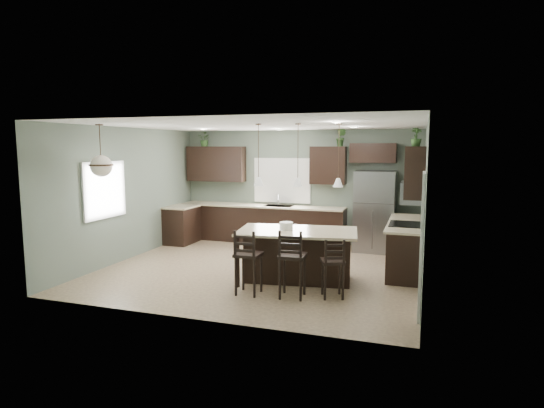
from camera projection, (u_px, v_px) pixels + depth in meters
The scene contains 33 objects.
ground at pixel (261, 269), 8.94m from camera, with size 6.00×6.00×0.00m, color #9E8466.
pantry_door at pixel (421, 245), 6.43m from camera, with size 0.04×0.82×2.04m, color white.
window_back at pixel (282, 180), 11.45m from camera, with size 1.35×0.02×1.00m, color white.
window_left at pixel (104, 190), 8.92m from camera, with size 0.02×1.10×1.00m, color white.
left_return_cabs at pixel (182, 225), 11.33m from camera, with size 0.60×0.90×0.90m, color black.
left_return_countertop at pixel (182, 207), 11.26m from camera, with size 0.66×0.96×0.04m, color beige.
back_lower_cabs at pixel (262, 224), 11.46m from camera, with size 4.20×0.60×0.90m, color black.
back_countertop at pixel (261, 206), 11.38m from camera, with size 4.20×0.66×0.04m, color beige.
sink_inset at pixel (279, 206), 11.24m from camera, with size 0.70×0.45×0.01m, color gray.
faucet at pixel (278, 200), 11.19m from camera, with size 0.02×0.02×0.28m, color silver.
back_upper_left at pixel (216, 164), 11.80m from camera, with size 1.55×0.34×0.90m, color black.
back_upper_right at pixel (328, 165), 10.88m from camera, with size 0.85×0.34×0.90m, color black.
fridge_header at pixel (373, 153), 10.51m from camera, with size 1.05×0.34×0.45m, color black.
right_lower_cabs at pixel (406, 247), 8.87m from camera, with size 0.60×2.35×0.90m, color black.
right_countertop at pixel (406, 223), 8.82m from camera, with size 0.66×2.35×0.04m, color beige.
cooktop at pixel (405, 224), 8.55m from camera, with size 0.58×0.75×0.02m, color black.
wall_oven_front at pixel (389, 249), 8.70m from camera, with size 0.01×0.72×0.60m, color gray.
right_upper_cabs at pixel (416, 170), 8.64m from camera, with size 0.34×2.35×0.90m, color black.
microwave at pixel (412, 192), 8.45m from camera, with size 0.40×0.75×0.40m, color gray.
refrigerator at pixel (375, 211), 10.40m from camera, with size 0.90×0.74×1.85m, color gray.
kitchen_island at pixel (297, 256), 8.10m from camera, with size 2.08×1.18×0.92m, color black.
serving_dish at pixel (286, 226), 8.07m from camera, with size 0.24×0.24×0.14m, color silver.
bar_stool_left at pixel (249, 262), 7.37m from camera, with size 0.40×0.40×1.08m, color black.
bar_stool_center at pixel (292, 263), 7.20m from camera, with size 0.41×0.41×1.11m, color black.
bar_stool_right at pixel (333, 268), 7.20m from camera, with size 0.36×0.36×0.97m, color black.
pendant_left at pixel (258, 155), 8.00m from camera, with size 0.17×0.17×1.10m, color white, non-canonical shape.
pendant_center at pixel (298, 155), 7.87m from camera, with size 0.17×0.17×1.10m, color silver, non-canonical shape.
pendant_right at pixel (339, 155), 7.75m from camera, with size 0.17×0.17×1.10m, color white, non-canonical shape.
chandelier at pixel (100, 150), 8.09m from camera, with size 0.43×0.43×0.94m, color beige, non-canonical shape.
plant_back_left at pixel (205, 139), 11.78m from camera, with size 0.34×0.29×0.37m, color #2E4F22.
plant_back_right at pixel (341, 137), 10.67m from camera, with size 0.24×0.20×0.44m, color #2A4D22.
plant_right_wall at pixel (416, 137), 9.34m from camera, with size 0.22×0.22×0.39m, color #2F5424.
room_shell at pixel (261, 183), 8.73m from camera, with size 6.00×6.00×6.00m.
Camera 1 is at (2.94, -8.20, 2.40)m, focal length 30.00 mm.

